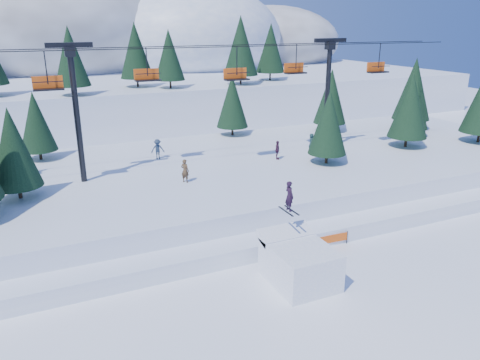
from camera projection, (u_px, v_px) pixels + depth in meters
name	position (u px, v px, depth m)	size (l,w,h in m)	color
ground	(308.00, 302.00, 24.81)	(160.00, 160.00, 0.00)	white
mid_shelf	(195.00, 181.00, 39.93)	(70.00, 22.00, 2.50)	white
berm	(245.00, 234.00, 31.53)	(70.00, 6.00, 1.10)	white
mountain_ridge	(64.00, 49.00, 83.01)	(119.00, 60.02, 26.46)	white
jump_kicker	(299.00, 262.00, 26.50)	(3.27, 4.46, 5.58)	white
chairlift	(209.00, 84.00, 37.95)	(46.00, 3.21, 10.28)	black
conifer_stand	(209.00, 115.00, 39.11)	(62.24, 18.62, 9.54)	black
distant_skiers	(183.00, 158.00, 38.96)	(29.33, 9.01, 1.82)	#1A3233
banner_near	(329.00, 239.00, 30.78)	(2.86, 0.18, 0.90)	black
banner_far	(397.00, 212.00, 35.28)	(2.86, 0.22, 0.90)	black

